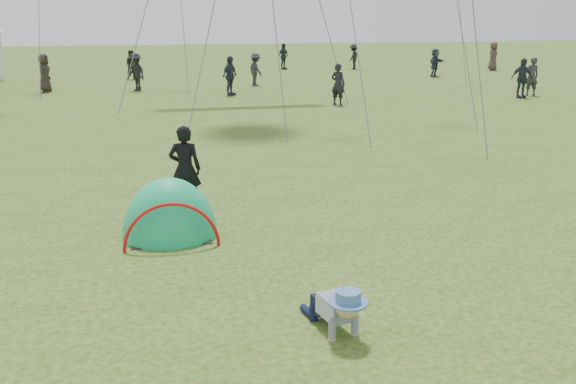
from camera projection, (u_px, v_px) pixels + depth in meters
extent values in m
plane|color=#16490A|center=(316.00, 305.00, 8.08)|extent=(140.00, 140.00, 0.00)
ellipsoid|color=#009C52|center=(171.00, 237.00, 10.55)|extent=(1.55, 1.28, 2.00)
imported|color=black|center=(185.00, 169.00, 11.73)|extent=(0.66, 0.52, 1.61)
imported|color=#2E2E35|center=(532.00, 76.00, 28.36)|extent=(0.66, 0.48, 1.68)
imported|color=#29383E|center=(283.00, 56.00, 41.67)|extent=(1.02, 0.93, 1.67)
imported|color=black|center=(136.00, 72.00, 30.11)|extent=(1.20, 1.29, 1.74)
imported|color=#463330|center=(493.00, 56.00, 40.71)|extent=(0.99, 1.04, 1.78)
imported|color=#293448|center=(435.00, 63.00, 36.71)|extent=(1.47, 1.27, 1.60)
imported|color=black|center=(132.00, 65.00, 35.18)|extent=(0.80, 0.63, 1.59)
imported|color=#27313B|center=(522.00, 78.00, 27.57)|extent=(1.00, 0.43, 1.69)
imported|color=black|center=(353.00, 57.00, 41.69)|extent=(1.12, 1.17, 1.60)
imported|color=#2D2720|center=(44.00, 73.00, 29.63)|extent=(0.68, 0.93, 1.74)
imported|color=black|center=(338.00, 84.00, 25.46)|extent=(0.70, 0.70, 1.64)
imported|color=#293347|center=(230.00, 76.00, 28.41)|extent=(0.98, 1.04, 1.73)
imported|color=#26272D|center=(256.00, 69.00, 32.34)|extent=(0.87, 1.17, 1.61)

